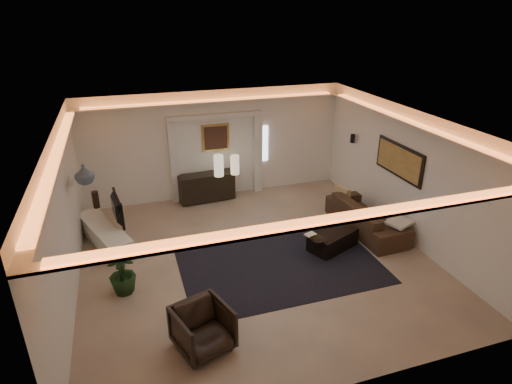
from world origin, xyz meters
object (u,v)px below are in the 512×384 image
object	(u,v)px
console	(207,187)
sofa	(366,217)
armchair	(203,329)
coffee_table	(333,240)

from	to	relation	value
console	sofa	size ratio (longest dim) A/B	0.64
sofa	armchair	bearing A→B (deg)	117.75
console	armchair	world-z (taller)	console
coffee_table	console	bearing A→B (deg)	99.44
console	sofa	world-z (taller)	console
console	armchair	bearing A→B (deg)	-106.21
sofa	armchair	world-z (taller)	armchair
console	coffee_table	distance (m)	3.90
console	sofa	bearing A→B (deg)	-44.44
sofa	armchair	distance (m)	5.10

